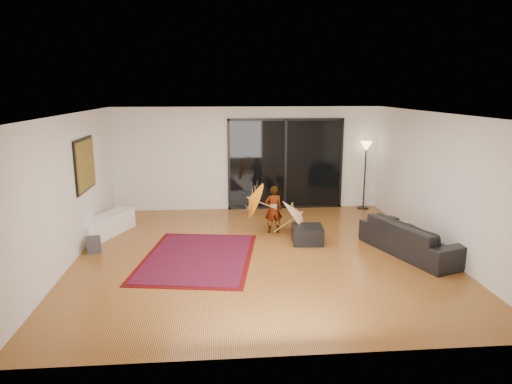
{
  "coord_description": "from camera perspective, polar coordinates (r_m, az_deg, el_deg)",
  "views": [
    {
      "loc": [
        -0.79,
        -8.37,
        3.14
      ],
      "look_at": [
        -0.03,
        0.62,
        1.1
      ],
      "focal_mm": 32.0,
      "sensor_mm": 36.0,
      "label": 1
    }
  ],
  "objects": [
    {
      "name": "media_console",
      "position": [
        10.51,
        -18.24,
        -4.01
      ],
      "size": [
        1.02,
        1.67,
        0.45
      ],
      "primitive_type": "cube",
      "rotation": [
        0.0,
        0.0,
        -0.4
      ],
      "color": "white",
      "rests_on": "floor"
    },
    {
      "name": "ottoman",
      "position": [
        9.61,
        6.44,
        -5.3
      ],
      "size": [
        0.67,
        0.67,
        0.35
      ],
      "primitive_type": "cube",
      "rotation": [
        0.0,
        0.0,
        -0.08
      ],
      "color": "black",
      "rests_on": "floor"
    },
    {
      "name": "sliding_door",
      "position": [
        12.13,
        3.7,
        3.51
      ],
      "size": [
        3.06,
        0.07,
        2.4
      ],
      "color": "black",
      "rests_on": "wall_back"
    },
    {
      "name": "floor",
      "position": [
        8.97,
        0.5,
        -7.74
      ],
      "size": [
        7.0,
        7.0,
        0.0
      ],
      "primitive_type": "plane",
      "color": "#AE732F",
      "rests_on": "ground"
    },
    {
      "name": "child",
      "position": [
        10.12,
        2.19,
        -2.2
      ],
      "size": [
        0.4,
        0.27,
        1.07
      ],
      "primitive_type": "imported",
      "rotation": [
        0.0,
        0.0,
        3.19
      ],
      "color": "#999999",
      "rests_on": "floor"
    },
    {
      "name": "wall_back",
      "position": [
        12.03,
        -1.04,
        4.18
      ],
      "size": [
        7.0,
        0.0,
        7.0
      ],
      "primitive_type": "plane",
      "rotation": [
        1.57,
        0.0,
        0.0
      ],
      "color": "silver",
      "rests_on": "floor"
    },
    {
      "name": "wall_right",
      "position": [
        9.57,
        21.87,
        1.03
      ],
      "size": [
        0.0,
        7.0,
        7.0
      ],
      "primitive_type": "plane",
      "rotation": [
        1.57,
        0.0,
        -1.57
      ],
      "color": "silver",
      "rests_on": "floor"
    },
    {
      "name": "wall_front",
      "position": [
        5.25,
        4.11,
        -7.25
      ],
      "size": [
        7.0,
        0.0,
        7.0
      ],
      "primitive_type": "plane",
      "rotation": [
        -1.57,
        0.0,
        0.0
      ],
      "color": "silver",
      "rests_on": "floor"
    },
    {
      "name": "persian_rug",
      "position": [
        8.84,
        -7.27,
        -8.11
      ],
      "size": [
        2.43,
        3.1,
        0.02
      ],
      "rotation": [
        0.0,
        0.0,
        -0.16
      ],
      "color": "#500608",
      "rests_on": "floor"
    },
    {
      "name": "parasol_orange",
      "position": [
        9.97,
        -0.9,
        -1.23
      ],
      "size": [
        0.48,
        0.82,
        0.85
      ],
      "rotation": [
        0.0,
        -1.17,
        0.0
      ],
      "color": "orange",
      "rests_on": "child"
    },
    {
      "name": "wall_left",
      "position": [
        8.98,
        -22.32,
        0.27
      ],
      "size": [
        0.0,
        7.0,
        7.0
      ],
      "primitive_type": "plane",
      "rotation": [
        1.57,
        0.0,
        1.57
      ],
      "color": "silver",
      "rests_on": "floor"
    },
    {
      "name": "speaker",
      "position": [
        9.57,
        -19.6,
        -6.23
      ],
      "size": [
        0.32,
        0.32,
        0.3
      ],
      "primitive_type": "cube",
      "rotation": [
        0.0,
        0.0,
        0.28
      ],
      "color": "#424244",
      "rests_on": "floor"
    },
    {
      "name": "painting",
      "position": [
        9.86,
        -20.57,
        3.23
      ],
      "size": [
        0.04,
        1.28,
        1.08
      ],
      "color": "black",
      "rests_on": "wall_left"
    },
    {
      "name": "parasol_white",
      "position": [
        10.07,
        5.69,
        -2.49
      ],
      "size": [
        0.68,
        0.92,
        0.97
      ],
      "rotation": [
        0.0,
        0.96,
        0.0
      ],
      "color": "white",
      "rests_on": "floor"
    },
    {
      "name": "ceiling",
      "position": [
        8.42,
        0.54,
        9.74
      ],
      "size": [
        7.0,
        7.0,
        0.0
      ],
      "primitive_type": "plane",
      "rotation": [
        3.14,
        0.0,
        0.0
      ],
      "color": "white",
      "rests_on": "wall_back"
    },
    {
      "name": "sofa",
      "position": [
        9.39,
        18.95,
        -5.41
      ],
      "size": [
        1.56,
        2.39,
        0.65
      ],
      "primitive_type": "imported",
      "rotation": [
        0.0,
        0.0,
        1.91
      ],
      "color": "black",
      "rests_on": "floor"
    },
    {
      "name": "floor_lamp",
      "position": [
        12.37,
        13.56,
        4.4
      ],
      "size": [
        0.31,
        0.31,
        1.8
      ],
      "color": "black",
      "rests_on": "floor"
    }
  ]
}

